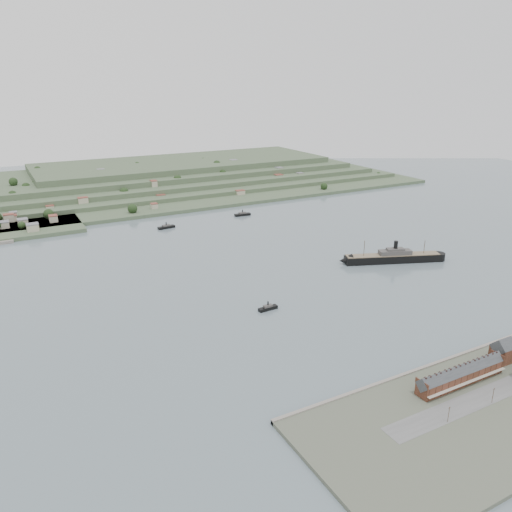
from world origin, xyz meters
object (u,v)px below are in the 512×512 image
terrace_row (461,375)px  steamship (390,258)px  gabled_building (503,351)px  tugboat (268,308)px

terrace_row → steamship: (97.33, 156.97, -2.66)m
terrace_row → steamship: size_ratio=0.62×
terrace_row → steamship: 184.72m
gabled_building → steamship: bearing=68.6°
steamship → tugboat: size_ratio=6.38×
steamship → tugboat: 142.92m
gabled_building → steamship: steamship is taller
steamship → tugboat: steamship is taller
terrace_row → tugboat: terrace_row is taller
gabled_building → tugboat: bearing=123.3°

